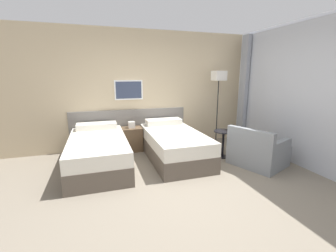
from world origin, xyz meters
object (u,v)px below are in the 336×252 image
Objects in this scene: side_table at (223,139)px; armchair at (257,152)px; nightstand at (132,139)px; floor_lamp at (219,82)px; bed_near_door at (98,152)px; bed_near_window at (174,145)px.

side_table is 0.72m from armchair.
floor_lamp is (2.05, -0.19, 1.27)m from nightstand.
nightstand is 2.02m from side_table.
side_table is at bearing -110.23° from floor_lamp.
side_table is 0.50× the size of armchair.
nightstand is at bearing 150.15° from side_table.
bed_near_door is 1.00× the size of bed_near_window.
bed_near_door is 1.75× the size of armchair.
floor_lamp is at bearing -5.31° from nightstand.
bed_near_door is 3.02m from armchair.
nightstand is 0.38× the size of floor_lamp.
bed_near_window is at bearing 37.40° from armchair.
floor_lamp is at bearing 11.32° from bed_near_door.
nightstand is 1.19× the size of side_table.
floor_lamp is at bearing -17.85° from armchair.
side_table is at bearing -5.81° from bed_near_door.
floor_lamp reaches higher than armchair.
armchair reaches higher than nightstand.
side_table is (2.50, -0.25, 0.10)m from bed_near_door.
nightstand is 0.59× the size of armchair.
bed_near_window reaches higher than nightstand.
armchair is at bearing -54.55° from side_table.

